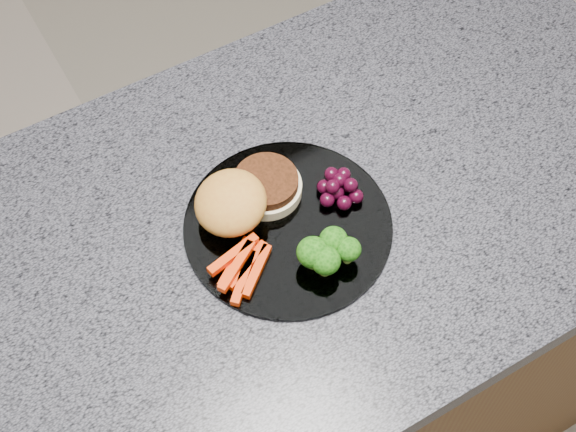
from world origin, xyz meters
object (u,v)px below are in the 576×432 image
Objects in this scene: burger at (244,198)px; grape_bunch at (340,187)px; island_cabinet at (273,367)px; plate at (288,226)px.

burger is 0.12m from grape_bunch.
island_cabinet is 21.25× the size of grape_bunch.
plate is at bearing -174.48° from grape_bunch.
grape_bunch is at bearing -4.65° from island_cabinet.
burger reaches higher than plate.
island_cabinet is 0.50m from burger.
grape_bunch is at bearing -39.88° from burger.
grape_bunch reaches higher than island_cabinet.
burger reaches higher than island_cabinet.
grape_bunch is at bearing 5.52° from plate.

